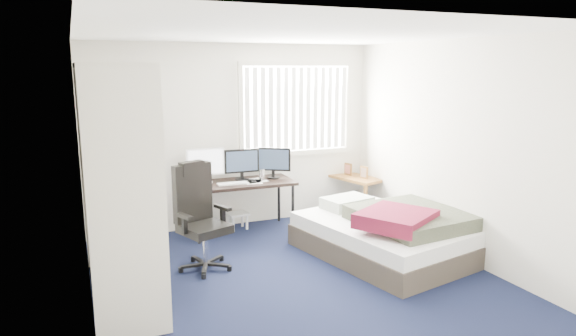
{
  "coord_description": "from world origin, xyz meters",
  "views": [
    {
      "loc": [
        -2.04,
        -4.63,
        2.19
      ],
      "look_at": [
        0.08,
        0.4,
        1.11
      ],
      "focal_mm": 32.0,
      "sensor_mm": 36.0,
      "label": 1
    }
  ],
  "objects_px": {
    "office_chair": "(201,228)",
    "nightstand": "(354,181)",
    "bed": "(388,233)",
    "desk": "(241,178)"
  },
  "relations": [
    {
      "from": "office_chair",
      "to": "nightstand",
      "type": "distance_m",
      "value": 2.82
    },
    {
      "from": "bed",
      "to": "desk",
      "type": "bearing_deg",
      "value": 130.17
    },
    {
      "from": "desk",
      "to": "nightstand",
      "type": "relative_size",
      "value": 1.51
    },
    {
      "from": "desk",
      "to": "office_chair",
      "type": "height_order",
      "value": "office_chair"
    },
    {
      "from": "nightstand",
      "to": "bed",
      "type": "xyz_separation_m",
      "value": [
        -0.48,
        -1.63,
        -0.25
      ]
    },
    {
      "from": "nightstand",
      "to": "office_chair",
      "type": "bearing_deg",
      "value": -156.46
    },
    {
      "from": "office_chair",
      "to": "nightstand",
      "type": "xyz_separation_m",
      "value": [
        2.59,
        1.13,
        0.07
      ]
    },
    {
      "from": "nightstand",
      "to": "bed",
      "type": "relative_size",
      "value": 0.43
    },
    {
      "from": "desk",
      "to": "bed",
      "type": "height_order",
      "value": "desk"
    },
    {
      "from": "nightstand",
      "to": "bed",
      "type": "bearing_deg",
      "value": -106.37
    }
  ]
}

